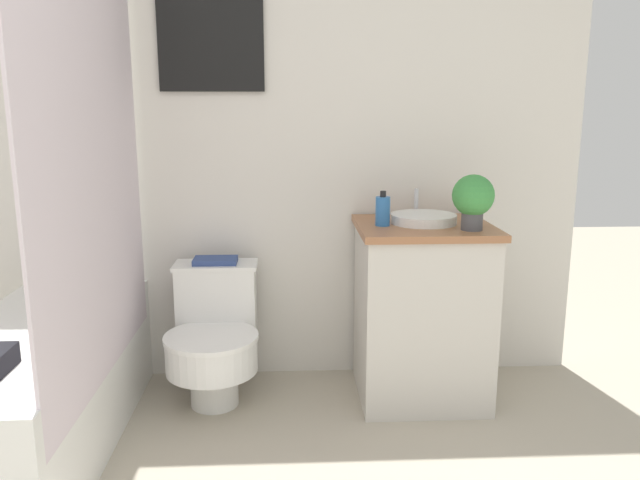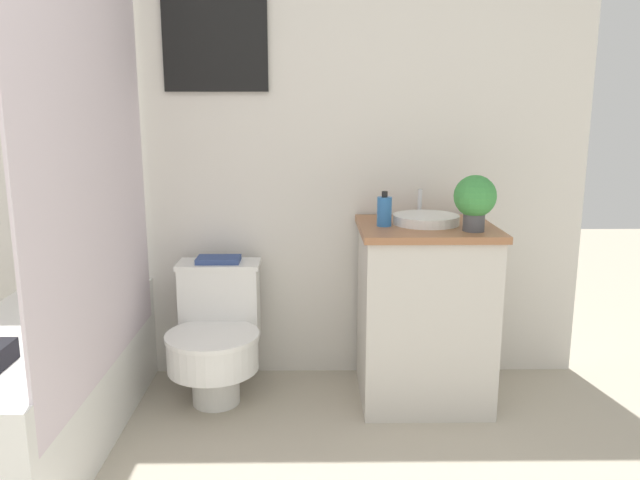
% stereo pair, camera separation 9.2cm
% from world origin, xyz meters
% --- Properties ---
extents(wall_back, '(3.11, 0.07, 2.50)m').
position_xyz_m(wall_back, '(-0.00, 2.36, 1.26)').
color(wall_back, silver).
rests_on(wall_back, ground_plane).
extents(shower_area, '(0.56, 1.36, 1.98)m').
position_xyz_m(shower_area, '(-0.76, 1.65, 0.30)').
color(shower_area, white).
rests_on(shower_area, ground_plane).
extents(toilet, '(0.40, 0.54, 0.59)m').
position_xyz_m(toilet, '(-0.16, 2.06, 0.30)').
color(toilet, white).
rests_on(toilet, ground_plane).
extents(vanity, '(0.58, 0.54, 0.79)m').
position_xyz_m(vanity, '(0.76, 2.05, 0.40)').
color(vanity, beige).
rests_on(vanity, ground_plane).
extents(sink, '(0.29, 0.32, 0.13)m').
position_xyz_m(sink, '(0.76, 2.08, 0.81)').
color(sink, white).
rests_on(sink, vanity).
extents(soap_bottle, '(0.06, 0.06, 0.15)m').
position_xyz_m(soap_bottle, '(0.58, 2.03, 0.86)').
color(soap_bottle, '#2D6BB2').
rests_on(soap_bottle, vanity).
extents(potted_plant, '(0.17, 0.17, 0.23)m').
position_xyz_m(potted_plant, '(0.93, 1.91, 0.93)').
color(potted_plant, '#4C4C51').
rests_on(potted_plant, vanity).
extents(book_on_tank, '(0.20, 0.12, 0.02)m').
position_xyz_m(book_on_tank, '(-0.16, 2.20, 0.61)').
color(book_on_tank, '#33477F').
rests_on(book_on_tank, toilet).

